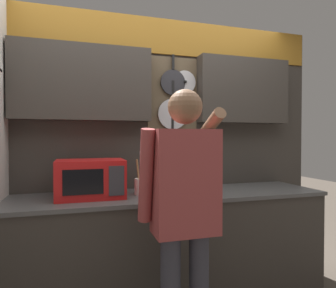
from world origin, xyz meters
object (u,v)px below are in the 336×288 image
object	(u,v)px
microwave	(90,179)
person	(184,203)
knife_block	(179,181)
utensil_crock	(142,184)

from	to	relation	value
microwave	person	xyz separation A→B (m)	(0.52, -0.67, -0.08)
knife_block	person	world-z (taller)	person
microwave	person	world-z (taller)	person
microwave	utensil_crock	xyz separation A→B (m)	(0.40, 0.00, -0.06)
microwave	knife_block	size ratio (longest dim) A/B	1.97
knife_block	person	xyz separation A→B (m)	(-0.20, -0.67, -0.03)
utensil_crock	microwave	bearing A→B (deg)	-179.70
utensil_crock	person	xyz separation A→B (m)	(0.12, -0.67, -0.02)
knife_block	utensil_crock	size ratio (longest dim) A/B	0.73
utensil_crock	person	size ratio (longest dim) A/B	0.21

